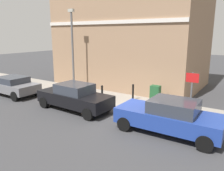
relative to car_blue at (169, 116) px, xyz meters
name	(u,v)px	position (x,y,z in m)	size (l,w,h in m)	color
ground	(128,115)	(0.91, 2.55, -0.77)	(80.00, 80.00, 0.00)	#38383A
sidewalk	(70,91)	(2.80, 8.55, -0.70)	(2.64, 30.00, 0.15)	gray
corner_building	(132,37)	(7.85, 6.11, 3.19)	(7.58, 11.11, 7.93)	#937256
car_blue	(169,116)	(0.00, 0.00, 0.00)	(1.96, 4.50, 1.52)	navy
car_black	(75,97)	(0.06, 5.53, -0.01)	(1.93, 4.52, 1.51)	black
car_grey	(12,85)	(-0.03, 11.33, -0.07)	(1.93, 4.11, 1.32)	slate
utility_cabinet	(155,96)	(2.99, 1.90, -0.09)	(0.46, 0.61, 1.15)	#1E4C28
bollard_near_cabinet	(133,92)	(3.09, 3.42, -0.07)	(0.14, 0.14, 1.04)	black
bollard_far_kerb	(102,93)	(1.73, 4.82, -0.07)	(0.14, 0.14, 1.04)	black
street_sign	(192,89)	(1.85, -0.40, 0.89)	(0.08, 0.60, 2.30)	#59595B
lamppost	(73,47)	(2.81, 8.13, 2.53)	(0.20, 0.44, 5.72)	#59595B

